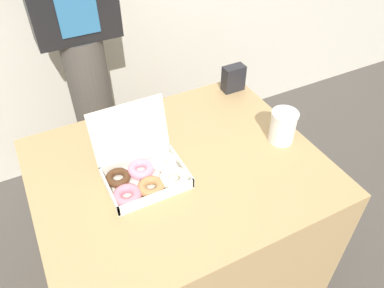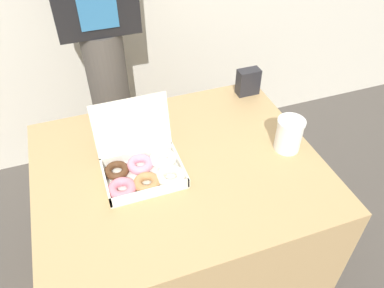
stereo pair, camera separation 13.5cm
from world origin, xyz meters
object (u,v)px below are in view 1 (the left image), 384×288
donut_box (146,172)px  coffee_cup (283,127)px  person_customer (78,33)px  napkin_holder (233,78)px

donut_box → coffee_cup: donut_box is taller
coffee_cup → person_customer: bearing=126.2°
coffee_cup → person_customer: size_ratio=0.08×
napkin_holder → person_customer: 0.73m
coffee_cup → napkin_holder: 0.40m
donut_box → coffee_cup: size_ratio=2.29×
coffee_cup → napkin_holder: (0.02, 0.40, -0.01)m
person_customer → donut_box: bearing=-89.3°
person_customer → coffee_cup: bearing=-53.8°
donut_box → coffee_cup: bearing=-4.5°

